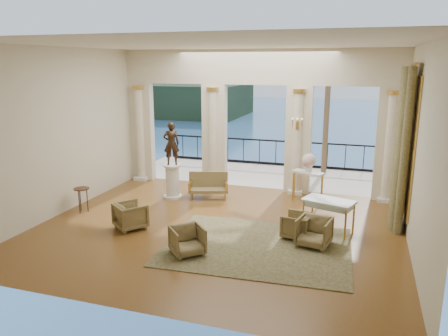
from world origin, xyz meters
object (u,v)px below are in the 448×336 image
(armchair_a, at_px, (187,239))
(armchair_d, at_px, (130,214))
(pedestal, at_px, (172,182))
(settee, at_px, (208,185))
(armchair_c, at_px, (297,224))
(game_table, at_px, (329,203))
(side_table, at_px, (82,192))
(armchair_b, at_px, (314,230))
(statue, at_px, (171,144))
(console_table, at_px, (308,177))

(armchair_a, xyz_separation_m, armchair_d, (-1.95, 0.98, 0.02))
(armchair_d, distance_m, pedestal, 2.67)
(settee, relative_size, pedestal, 1.24)
(armchair_c, relative_size, game_table, 0.50)
(game_table, bearing_deg, side_table, -156.78)
(armchair_b, xyz_separation_m, pedestal, (-4.58, 2.34, 0.14))
(armchair_b, relative_size, statue, 0.56)
(game_table, bearing_deg, armchair_a, -122.98)
(side_table, bearing_deg, game_table, 5.21)
(armchair_c, xyz_separation_m, statue, (-4.13, 1.98, 1.37))
(armchair_c, distance_m, console_table, 3.03)
(armchair_a, bearing_deg, console_table, 24.87)
(settee, distance_m, pedestal, 1.11)
(armchair_c, distance_m, armchair_d, 4.14)
(armchair_d, bearing_deg, armchair_a, -169.93)
(armchair_b, distance_m, settee, 4.43)
(game_table, bearing_deg, console_table, 126.72)
(armchair_b, bearing_deg, console_table, 110.40)
(settee, height_order, game_table, game_table)
(settee, xyz_separation_m, console_table, (2.95, 0.67, 0.35))
(armchair_a, relative_size, pedestal, 0.66)
(game_table, relative_size, statue, 1.03)
(armchair_a, relative_size, armchair_d, 0.94)
(settee, xyz_separation_m, pedestal, (-1.05, -0.35, 0.11))
(armchair_c, xyz_separation_m, pedestal, (-4.13, 1.98, 0.17))
(armchair_c, xyz_separation_m, armchair_d, (-4.08, -0.69, 0.03))
(armchair_d, relative_size, pedestal, 0.69)
(armchair_a, xyz_separation_m, settee, (-0.96, 3.99, 0.05))
(armchair_a, height_order, armchair_b, armchair_b)
(pedestal, xyz_separation_m, statue, (0.00, 0.00, 1.20))
(armchair_a, xyz_separation_m, pedestal, (-2.01, 3.64, 0.16))
(pedestal, relative_size, side_table, 1.52)
(pedestal, xyz_separation_m, side_table, (-1.85, -1.98, 0.09))
(side_table, bearing_deg, statue, 46.95)
(game_table, height_order, side_table, game_table)
(armchair_d, bearing_deg, armchair_c, -133.83)
(settee, relative_size, game_table, 0.97)
(statue, bearing_deg, armchair_a, 95.39)
(armchair_a, distance_m, settee, 4.10)
(armchair_b, relative_size, side_table, 1.06)
(armchair_b, bearing_deg, armchair_d, -165.28)
(armchair_a, xyz_separation_m, side_table, (-3.86, 1.66, 0.25))
(pedestal, distance_m, side_table, 2.72)
(armchair_a, distance_m, pedestal, 4.16)
(armchair_b, distance_m, console_table, 3.42)
(armchair_d, xyz_separation_m, settee, (0.99, 3.01, 0.03))
(pedestal, bearing_deg, settee, 18.21)
(armchair_b, height_order, pedestal, pedestal)
(side_table, bearing_deg, armchair_c, 0.02)
(settee, bearing_deg, console_table, -5.52)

